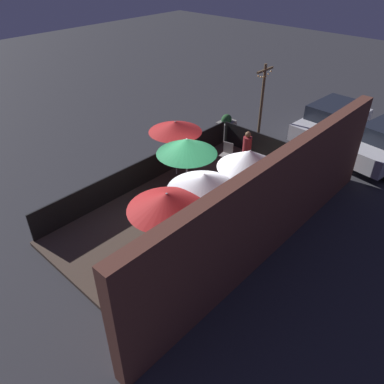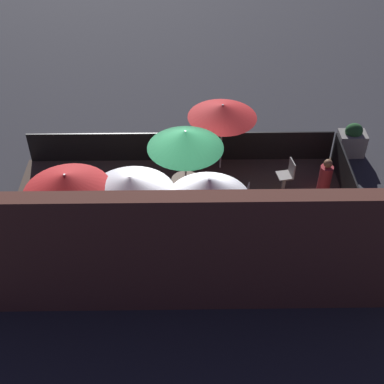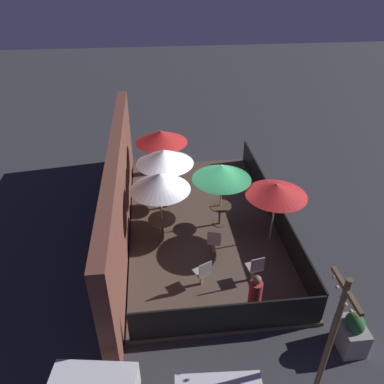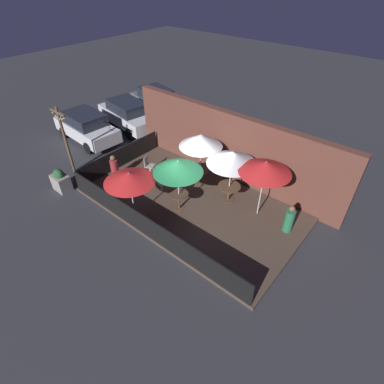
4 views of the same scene
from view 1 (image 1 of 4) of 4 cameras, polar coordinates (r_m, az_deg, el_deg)
name	(u,v)px [view 1 (image 1 of 4)]	position (r m, az deg, el deg)	size (l,w,h in m)	color
ground_plane	(197,212)	(12.31, 0.73, -3.06)	(60.00, 60.00, 0.00)	#2D2D33
patio_deck	(197,211)	(12.27, 0.73, -2.84)	(9.01, 4.99, 0.12)	#47382D
building_wall	(274,206)	(10.11, 12.33, -2.11)	(10.61, 0.36, 3.19)	brown
fence_front	(146,171)	(13.46, -7.03, 3.26)	(8.81, 0.05, 0.95)	black
fence_side_left	(273,149)	(15.11, 12.22, 6.35)	(0.05, 4.79, 0.95)	black
patio_umbrella_0	(204,182)	(9.74, 1.81, 1.58)	(1.97, 1.97, 2.33)	#B2B2B7
patio_umbrella_1	(249,159)	(10.78, 8.74, 4.98)	(1.85, 1.85, 2.41)	#B2B2B7
patio_umbrella_2	(187,146)	(11.56, -0.81, 7.00)	(1.91, 1.91, 2.30)	#B2B2B7
patio_umbrella_3	(167,201)	(8.81, -3.86, -1.41)	(1.94, 1.94, 2.44)	#B2B2B7
patio_umbrella_4	(175,127)	(13.21, -2.58, 9.93)	(1.88, 1.88, 2.11)	#B2B2B7
dining_table_0	(203,226)	(10.62, 1.66, -5.26)	(0.94, 0.94, 0.73)	#4C3828
dining_table_1	(245,203)	(11.60, 8.09, -1.68)	(0.89, 0.89, 0.75)	#4C3828
dining_table_2	(187,186)	(12.28, -0.75, 0.99)	(0.76, 0.76, 0.78)	#4C3828
patio_chair_0	(227,154)	(14.43, 5.29, 5.83)	(0.47, 0.47, 0.94)	gray
patio_chair_1	(225,176)	(13.05, 5.04, 2.42)	(0.50, 0.50, 0.91)	gray
patio_chair_2	(259,167)	(13.72, 10.13, 3.76)	(0.53, 0.53, 0.93)	gray
patron_0	(247,147)	(15.00, 8.38, 6.83)	(0.35, 0.35, 1.18)	maroon
patron_1	(126,280)	(9.37, -9.96, -13.05)	(0.49, 0.49, 1.17)	#236642
planter_box	(226,127)	(17.05, 5.22, 9.86)	(0.80, 0.56, 1.07)	gray
light_post	(262,98)	(16.62, 10.65, 13.91)	(1.10, 0.12, 3.28)	brown
parked_car_0	(332,121)	(17.80, 20.60, 10.16)	(4.28, 1.98, 1.62)	silver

